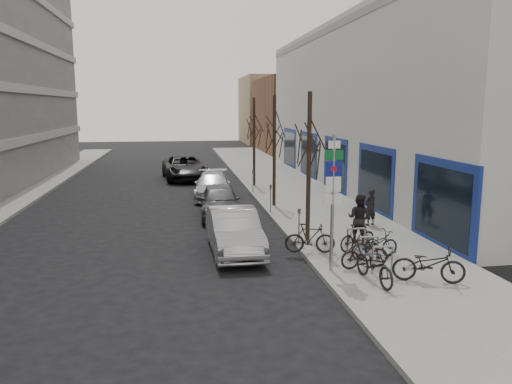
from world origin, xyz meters
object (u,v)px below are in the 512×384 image
object	(u,v)px
bike_rack	(368,246)
tree_far	(254,121)
tree_near	(309,131)
bike_mid_inner	(310,238)
bike_mid_curb	(375,242)
meter_mid	(271,195)
meter_back	(253,179)
bike_far_curb	(429,261)
pedestrian_near	(370,207)
bike_near_right	(365,253)
parked_car_front	(234,231)
bike_far_inner	(358,237)
meter_front	(299,222)
pedestrian_far	(359,218)
bike_near_left	(375,262)
parked_car_mid	(220,201)
tree_mid	(274,125)
lane_car	(185,167)
highway_sign_pole	(333,194)
parked_car_back	(213,186)

from	to	relation	value
bike_rack	tree_far	bearing A→B (deg)	94.32
tree_near	bike_mid_inner	distance (m)	3.84
bike_mid_curb	meter_mid	bearing A→B (deg)	2.69
meter_back	bike_far_curb	bearing A→B (deg)	-80.39
pedestrian_near	bike_mid_inner	bearing A→B (deg)	20.46
bike_near_right	bike_mid_inner	xyz separation A→B (m)	(-1.20, 1.84, 0.04)
bike_rack	parked_car_front	world-z (taller)	parked_car_front
meter_back	bike_far_inner	bearing A→B (deg)	-81.77
bike_near_right	pedestrian_near	bearing A→B (deg)	-28.32
bike_rack	meter_back	world-z (taller)	meter_back
bike_rack	meter_front	xyz separation A→B (m)	(-1.65, 2.40, 0.26)
meter_back	pedestrian_far	distance (m)	11.37
parked_car_front	bike_near_left	bearing A→B (deg)	-50.80
bike_mid_inner	bike_far_curb	distance (m)	4.11
meter_mid	pedestrian_far	world-z (taller)	pedestrian_far
meter_front	parked_car_mid	world-z (taller)	parked_car_mid
meter_front	pedestrian_near	distance (m)	4.19
bike_far_inner	parked_car_front	distance (m)	4.22
meter_front	bike_near_left	bearing A→B (deg)	-75.21
bike_near_left	tree_mid	bearing A→B (deg)	85.32
meter_front	bike_near_right	world-z (taller)	meter_front
bike_near_left	bike_near_right	world-z (taller)	bike_near_left
tree_far	parked_car_front	bearing A→B (deg)	-101.53
tree_near	bike_far_inner	world-z (taller)	tree_near
tree_near	lane_car	bearing A→B (deg)	103.73
bike_far_curb	lane_car	distance (m)	23.04
tree_mid	bike_near_left	distance (m)	11.73
meter_front	meter_back	xyz separation A→B (m)	(0.00, 11.00, 0.00)
highway_sign_pole	meter_back	world-z (taller)	highway_sign_pole
parked_car_back	bike_near_left	bearing A→B (deg)	-71.56
bike_near_right	bike_far_curb	xyz separation A→B (m)	(1.32, -1.41, 0.13)
bike_mid_inner	meter_front	bearing A→B (deg)	15.79
bike_mid_curb	parked_car_front	world-z (taller)	parked_car_front
tree_mid	bike_mid_curb	distance (m)	9.81
meter_back	parked_car_front	bearing A→B (deg)	-101.83
meter_front	parked_car_mid	xyz separation A→B (m)	(-2.35, 5.40, -0.17)
tree_mid	parked_car_mid	bearing A→B (deg)	-150.23
bike_far_curb	tree_near	bearing A→B (deg)	44.55
highway_sign_pole	meter_mid	distance (m)	8.65
pedestrian_far	tree_near	bearing A→B (deg)	21.09
parked_car_back	bike_mid_curb	bearing A→B (deg)	-65.58
tree_far	meter_mid	distance (m)	8.62
highway_sign_pole	parked_car_front	xyz separation A→B (m)	(-2.60, 2.79, -1.71)
meter_mid	bike_far_curb	size ratio (longest dim) A/B	0.65
tree_mid	pedestrian_far	distance (m)	7.97
parked_car_back	meter_back	bearing A→B (deg)	23.24
parked_car_mid	parked_car_back	distance (m)	4.83
bike_far_curb	bike_mid_inner	bearing A→B (deg)	58.69
bike_rack	tree_near	distance (m)	4.66
parked_car_mid	lane_car	size ratio (longest dim) A/B	0.74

